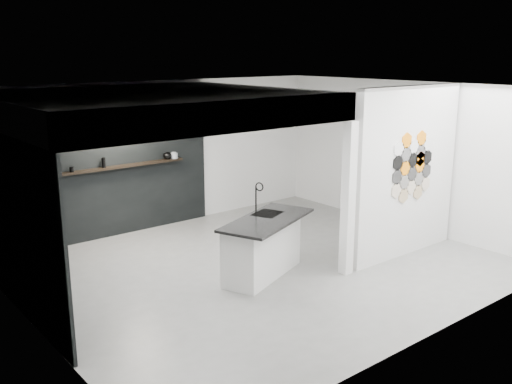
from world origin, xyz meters
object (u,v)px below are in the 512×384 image
(wall_basin, at_px, (34,246))
(glass_bowl, at_px, (174,156))
(utensil_cup, at_px, (72,169))
(stockpot, at_px, (42,171))
(kitchen_island, at_px, (263,246))
(bottle_dark, at_px, (104,163))
(glass_vase, at_px, (174,155))
(kettle, at_px, (167,156))
(partition_panel, at_px, (407,172))

(wall_basin, xyz_separation_m, glass_bowl, (3.39, 2.07, 0.52))
(utensil_cup, bearing_deg, stockpot, 180.00)
(kitchen_island, distance_m, bottle_dark, 3.43)
(glass_vase, bearing_deg, glass_bowl, 0.00)
(bottle_dark, bearing_deg, kettle, 0.00)
(partition_panel, height_order, wall_basin, partition_panel)
(kitchen_island, distance_m, utensil_cup, 3.64)
(kettle, height_order, glass_bowl, kettle)
(partition_panel, distance_m, glass_bowl, 4.39)
(kettle, xyz_separation_m, utensil_cup, (-1.88, 0.00, -0.03))
(glass_bowl, bearing_deg, stockpot, 180.00)
(wall_basin, relative_size, bottle_dark, 3.35)
(wall_basin, relative_size, glass_bowl, 4.08)
(kitchen_island, height_order, glass_vase, glass_vase)
(glass_vase, xyz_separation_m, bottle_dark, (-1.44, 0.00, 0.03))
(kitchen_island, bearing_deg, glass_vase, 61.57)
(partition_panel, bearing_deg, stockpot, 139.97)
(utensil_cup, bearing_deg, glass_bowl, 0.00)
(stockpot, height_order, bottle_dark, bottle_dark)
(wall_basin, height_order, kitchen_island, kitchen_island)
(partition_panel, distance_m, stockpot, 6.01)
(kettle, bearing_deg, utensil_cup, 177.46)
(partition_panel, distance_m, bottle_dark, 5.22)
(wall_basin, height_order, glass_bowl, glass_bowl)
(glass_bowl, xyz_separation_m, utensil_cup, (-2.03, 0.00, -0.01))
(stockpot, xyz_separation_m, bottle_dark, (1.09, 0.00, 0.00))
(wall_basin, distance_m, utensil_cup, 2.53)
(partition_panel, height_order, bottle_dark, partition_panel)
(partition_panel, relative_size, kitchen_island, 1.49)
(partition_panel, bearing_deg, wall_basin, 161.77)
(stockpot, relative_size, kettle, 1.29)
(wall_basin, height_order, glass_vase, glass_vase)
(wall_basin, height_order, bottle_dark, bottle_dark)
(bottle_dark, xyz_separation_m, utensil_cup, (-0.58, 0.00, -0.04))
(kitchen_island, bearing_deg, glass_bowl, 61.57)
(stockpot, xyz_separation_m, kettle, (2.38, 0.00, -0.02))
(kitchen_island, bearing_deg, bottle_dark, 87.26)
(kitchen_island, xyz_separation_m, kettle, (0.23, 3.12, 0.92))
(wall_basin, bearing_deg, glass_vase, 31.35)
(partition_panel, height_order, kitchen_island, partition_panel)
(kitchen_island, relative_size, utensil_cup, 20.89)
(glass_vase, bearing_deg, wall_basin, -148.65)
(partition_panel, height_order, glass_bowl, partition_panel)
(partition_panel, height_order, stockpot, partition_panel)
(stockpot, bearing_deg, kettle, 0.00)
(wall_basin, xyz_separation_m, glass_vase, (3.39, 2.07, 0.53))
(stockpot, distance_m, bottle_dark, 1.09)
(wall_basin, distance_m, stockpot, 2.31)
(glass_bowl, relative_size, glass_vase, 1.20)
(partition_panel, xyz_separation_m, bottle_dark, (-3.52, 3.87, 0.01))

